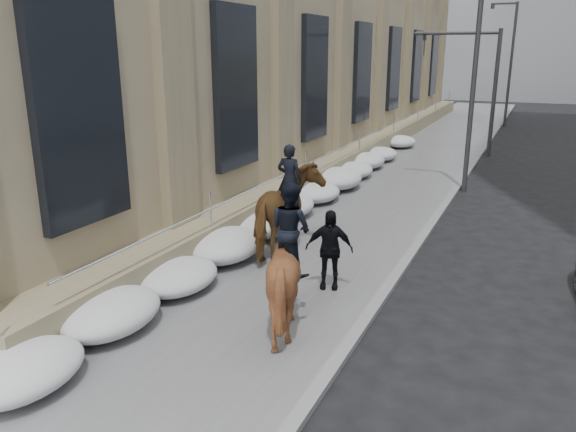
# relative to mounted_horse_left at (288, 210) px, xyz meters

# --- Properties ---
(ground) EXTENTS (140.00, 140.00, 0.00)m
(ground) POSITION_rel_mounted_horse_left_xyz_m (0.18, -4.96, -1.26)
(ground) COLOR black
(ground) RESTS_ON ground
(sidewalk) EXTENTS (5.00, 80.00, 0.12)m
(sidewalk) POSITION_rel_mounted_horse_left_xyz_m (0.18, 5.04, -1.20)
(sidewalk) COLOR #58595B
(sidewalk) RESTS_ON ground
(curb) EXTENTS (0.24, 80.00, 0.12)m
(curb) POSITION_rel_mounted_horse_left_xyz_m (2.80, 5.04, -1.20)
(curb) COLOR slate
(curb) RESTS_ON ground
(bg_building_far) EXTENTS (24.00, 12.00, 20.00)m
(bg_building_far) POSITION_rel_mounted_horse_left_xyz_m (-5.82, 67.04, 8.74)
(bg_building_far) COLOR gray
(bg_building_far) RESTS_ON ground
(streetlight_mid) EXTENTS (1.71, 0.24, 8.00)m
(streetlight_mid) POSITION_rel_mounted_horse_left_xyz_m (2.92, 9.04, 3.32)
(streetlight_mid) COLOR #2D2D30
(streetlight_mid) RESTS_ON ground
(streetlight_far) EXTENTS (1.71, 0.24, 8.00)m
(streetlight_far) POSITION_rel_mounted_horse_left_xyz_m (2.92, 29.04, 3.32)
(streetlight_far) COLOR #2D2D30
(streetlight_far) RESTS_ON ground
(traffic_signal) EXTENTS (4.10, 0.22, 6.00)m
(traffic_signal) POSITION_rel_mounted_horse_left_xyz_m (2.25, 17.04, 2.74)
(traffic_signal) COLOR #2D2D30
(traffic_signal) RESTS_ON ground
(snow_bank) EXTENTS (1.70, 18.10, 0.76)m
(snow_bank) POSITION_rel_mounted_horse_left_xyz_m (-1.24, 3.15, -0.79)
(snow_bank) COLOR silver
(snow_bank) RESTS_ON sidewalk
(mounted_horse_left) EXTENTS (1.30, 2.64, 2.75)m
(mounted_horse_left) POSITION_rel_mounted_horse_left_xyz_m (0.00, 0.00, 0.00)
(mounted_horse_left) COLOR #4E3217
(mounted_horse_left) RESTS_ON sidewalk
(mounted_horse_right) EXTENTS (2.21, 2.33, 2.68)m
(mounted_horse_right) POSITION_rel_mounted_horse_left_xyz_m (1.49, -3.44, -0.01)
(mounted_horse_right) COLOR #4C2915
(mounted_horse_right) RESTS_ON sidewalk
(pedestrian) EXTENTS (1.09, 0.69, 1.73)m
(pedestrian) POSITION_rel_mounted_horse_left_xyz_m (1.64, -1.51, -0.28)
(pedestrian) COLOR black
(pedestrian) RESTS_ON sidewalk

